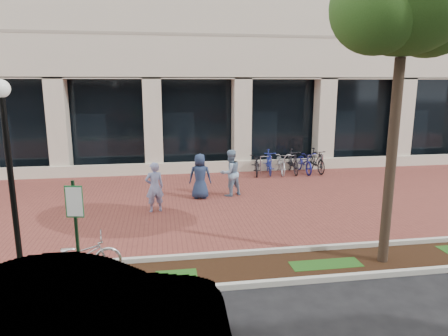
{
  "coord_description": "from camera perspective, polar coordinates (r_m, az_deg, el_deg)",
  "views": [
    {
      "loc": [
        -1.67,
        -13.1,
        3.99
      ],
      "look_at": [
        0.28,
        -0.8,
        1.33
      ],
      "focal_mm": 32.0,
      "sensor_mm": 36.0,
      "label": 1
    }
  ],
  "objects": [
    {
      "name": "ground",
      "position": [
        13.79,
        -1.69,
        -4.76
      ],
      "size": [
        120.0,
        120.0,
        0.0
      ],
      "primitive_type": "plane",
      "color": "black",
      "rests_on": "ground"
    },
    {
      "name": "brick_plaza",
      "position": [
        13.79,
        -1.69,
        -4.74
      ],
      "size": [
        40.0,
        9.0,
        0.01
      ],
      "primitive_type": "cube",
      "color": "brown",
      "rests_on": "ground"
    },
    {
      "name": "planting_strip",
      "position": [
        8.96,
        2.76,
        -14.36
      ],
      "size": [
        40.0,
        1.5,
        0.01
      ],
      "primitive_type": "cube",
      "color": "black",
      "rests_on": "ground"
    },
    {
      "name": "curb_plaza_side",
      "position": [
        9.6,
        1.83,
        -12.1
      ],
      "size": [
        40.0,
        0.12,
        0.12
      ],
      "primitive_type": "cube",
      "color": "beige",
      "rests_on": "ground"
    },
    {
      "name": "curb_street_side",
      "position": [
        8.28,
        3.86,
        -16.28
      ],
      "size": [
        40.0,
        0.12,
        0.12
      ],
      "primitive_type": "cube",
      "color": "beige",
      "rests_on": "ground"
    },
    {
      "name": "parking_sign",
      "position": [
        8.09,
        -20.43,
        -7.17
      ],
      "size": [
        0.34,
        0.07,
        2.22
      ],
      "rotation": [
        0.0,
        0.0,
        -0.19
      ],
      "color": "#13341C",
      "rests_on": "ground"
    },
    {
      "name": "lamppost",
      "position": [
        9.19,
        -28.29,
        0.02
      ],
      "size": [
        0.36,
        0.36,
        4.06
      ],
      "color": "black",
      "rests_on": "ground"
    },
    {
      "name": "locked_bicycle",
      "position": [
        9.04,
        -19.97,
        -11.74
      ],
      "size": [
        1.78,
        0.85,
        0.9
      ],
      "primitive_type": "imported",
      "rotation": [
        0.0,
        0.0,
        1.72
      ],
      "color": "silver",
      "rests_on": "ground"
    },
    {
      "name": "pedestrian_left",
      "position": [
        12.67,
        -9.89,
        -2.72
      ],
      "size": [
        0.66,
        0.52,
        1.6
      ],
      "primitive_type": "imported",
      "rotation": [
        0.0,
        0.0,
        3.39
      ],
      "color": "#8694C8",
      "rests_on": "ground"
    },
    {
      "name": "pedestrian_mid",
      "position": [
        14.26,
        0.9,
        -0.71
      ],
      "size": [
        1.01,
        0.93,
        1.68
      ],
      "primitive_type": "imported",
      "rotation": [
        0.0,
        0.0,
        3.59
      ],
      "color": "#7F9EBD",
      "rests_on": "ground"
    },
    {
      "name": "pedestrian_right",
      "position": [
        13.95,
        -3.44,
        -1.19
      ],
      "size": [
        0.84,
        0.6,
        1.6
      ],
      "primitive_type": "imported",
      "rotation": [
        0.0,
        0.0,
        3.01
      ],
      "color": "navy",
      "rests_on": "ground"
    },
    {
      "name": "bollard",
      "position": [
        18.84,
        13.82,
        0.83
      ],
      "size": [
        0.12,
        0.12,
        0.86
      ],
      "color": "#BABABF",
      "rests_on": "ground"
    },
    {
      "name": "bike_rack_cluster",
      "position": [
        18.09,
        8.88,
        0.83
      ],
      "size": [
        3.56,
        1.95,
        1.09
      ],
      "rotation": [
        0.0,
        0.0,
        -0.1
      ],
      "color": "black",
      "rests_on": "ground"
    },
    {
      "name": "sedan_near_curb",
      "position": [
        6.38,
        -20.17,
        -19.64
      ],
      "size": [
        4.37,
        1.67,
        1.42
      ],
      "primitive_type": "imported",
      "rotation": [
        0.0,
        0.0,
        1.53
      ],
      "color": "#BCBCC1",
      "rests_on": "ground"
    }
  ]
}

